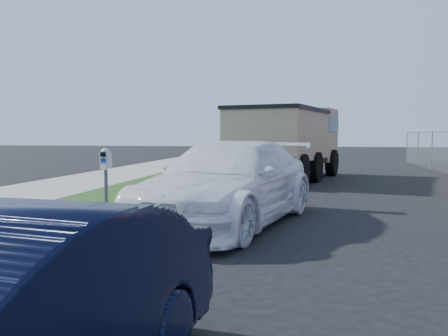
# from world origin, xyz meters

# --- Properties ---
(ground) EXTENTS (120.00, 120.00, 0.00)m
(ground) POSITION_xyz_m (0.00, 0.00, 0.00)
(ground) COLOR black
(ground) RESTS_ON ground
(streetside) EXTENTS (6.12, 50.00, 0.15)m
(streetside) POSITION_xyz_m (-5.57, 2.00, 0.07)
(streetside) COLOR gray
(streetside) RESTS_ON ground
(parking_meter) EXTENTS (0.21, 0.16, 1.30)m
(parking_meter) POSITION_xyz_m (-3.11, -0.68, 1.06)
(parking_meter) COLOR #3F4247
(parking_meter) RESTS_ON ground
(white_wagon) EXTENTS (3.31, 5.64, 1.53)m
(white_wagon) POSITION_xyz_m (-1.24, 0.57, 0.77)
(white_wagon) COLOR white
(white_wagon) RESTS_ON ground
(dump_truck) EXTENTS (4.13, 7.28, 2.70)m
(dump_truck) POSITION_xyz_m (-0.53, 9.78, 1.52)
(dump_truck) COLOR black
(dump_truck) RESTS_ON ground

